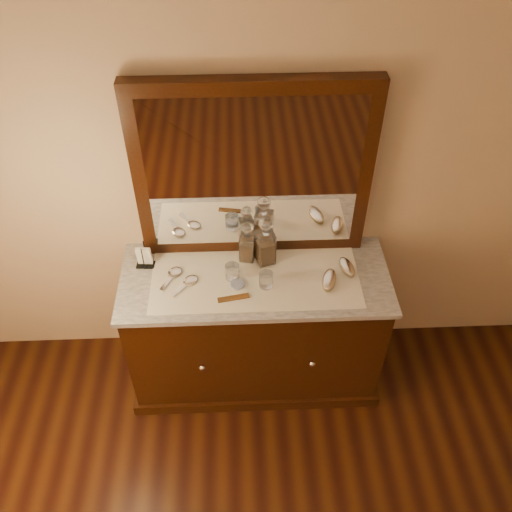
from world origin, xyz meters
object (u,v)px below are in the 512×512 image
Objects in this scene: brush_near at (329,280)px; brush_far at (347,267)px; decanter_left at (247,245)px; hand_mirror_inner at (188,282)px; dresser_cabinet at (255,329)px; decanter_right at (265,245)px; mirror_frame at (253,173)px; pin_dish at (237,284)px; hand_mirror_outer at (173,274)px; comb at (233,298)px; napkin_rack at (144,257)px.

brush_far is (0.11, 0.09, -0.00)m from brush_near.
decanter_left is 1.51× the size of hand_mirror_inner.
decanter_right is (0.06, 0.12, 0.56)m from dresser_cabinet.
decanter_left is at bearing 167.18° from decanter_right.
mirror_frame is (0.00, 0.25, 0.94)m from dresser_cabinet.
brush_far is (0.59, 0.09, 0.01)m from pin_dish.
decanter_right is at bearing 10.76° from hand_mirror_outer.
decanter_right reaches higher than brush_near.
pin_dish is at bearing 66.33° from comb.
pin_dish is at bearing -106.27° from decanter_left.
dresser_cabinet is 1.17× the size of mirror_frame.
decanter_left is (0.08, 0.29, 0.09)m from comb.
dresser_cabinet is at bearing -75.57° from decanter_left.
comb is 0.95× the size of brush_near.
napkin_rack is at bearing -167.70° from mirror_frame.
brush_near is at bearing -6.30° from hand_mirror_outer.
pin_dish is 0.45× the size of hand_mirror_inner.
decanter_left reaches higher than brush_near.
mirror_frame is at bearing 38.38° from hand_mirror_inner.
dresser_cabinet is 0.61m from brush_near.
brush_far is at bearing 40.39° from brush_near.
brush_near is (0.50, 0.09, 0.02)m from comb.
dresser_cabinet is 8.22× the size of brush_near.
hand_mirror_outer is at bearing 166.13° from pin_dish.
napkin_rack is at bearing 160.74° from pin_dish.
decanter_right is at bearing 20.59° from hand_mirror_inner.
brush_far reaches higher than dresser_cabinet.
comb is 0.32m from decanter_left.
brush_far is at bearing 4.28° from hand_mirror_inner.
brush_near is (0.42, -0.21, -0.08)m from decanter_left.
pin_dish is 0.25× the size of decanter_right.
napkin_rack is (-0.59, -0.13, -0.44)m from mirror_frame.
napkin_rack is 0.99m from brush_near.
decanter_right is 1.93× the size of brush_far.
decanter_right reaches higher than decanter_left.
mirror_frame is at bearing 90.00° from dresser_cabinet.
napkin_rack reaches higher than pin_dish.
napkin_rack is (-0.47, 0.27, 0.05)m from comb.
mirror_frame is 0.58m from pin_dish.
decanter_left reaches higher than brush_far.
decanter_left reaches higher than napkin_rack.
hand_mirror_inner is (0.24, -0.15, -0.05)m from napkin_rack.
dresser_cabinet is 4.61× the size of decanter_right.
comb is 0.96× the size of hand_mirror_inner.
mirror_frame reaches higher than decanter_left.
dresser_cabinet is 8.89× the size of brush_far.
mirror_frame is 0.75m from napkin_rack.
napkin_rack is 0.29m from hand_mirror_inner.
comb is at bearing -106.55° from mirror_frame.
comb is 0.51m from brush_near.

